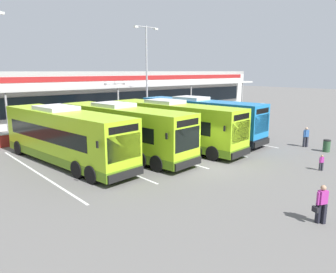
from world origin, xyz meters
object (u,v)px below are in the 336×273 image
(coach_bus_centre, at_px, (174,125))
(pedestrian_child, at_px, (322,162))
(coach_bus_leftmost, at_px, (65,137))
(litter_bin, at_px, (327,146))
(coach_bus_right_centre, at_px, (199,119))
(lamp_post_centre, at_px, (147,69))
(coach_bus_left_centre, at_px, (123,131))
(pedestrian_with_handbag, at_px, (322,203))
(pedestrian_in_dark_coat, at_px, (306,136))

(coach_bus_centre, xyz_separation_m, pedestrian_child, (2.59, -10.66, -1.24))
(coach_bus_leftmost, relative_size, litter_bin, 13.27)
(coach_bus_right_centre, xyz_separation_m, lamp_post_centre, (1.92, 10.05, 4.50))
(coach_bus_left_centre, relative_size, pedestrian_with_handbag, 7.62)
(coach_bus_right_centre, bearing_deg, coach_bus_leftmost, 177.59)
(lamp_post_centre, bearing_deg, coach_bus_left_centre, -135.01)
(pedestrian_with_handbag, distance_m, lamp_post_centre, 27.26)
(coach_bus_left_centre, bearing_deg, pedestrian_child, -58.15)
(coach_bus_left_centre, relative_size, pedestrian_in_dark_coat, 7.62)
(coach_bus_centre, height_order, pedestrian_in_dark_coat, coach_bus_centre)
(coach_bus_leftmost, xyz_separation_m, lamp_post_centre, (14.30, 9.53, 4.50))
(pedestrian_in_dark_coat, xyz_separation_m, litter_bin, (-0.35, -1.81, -0.41))
(coach_bus_right_centre, xyz_separation_m, pedestrian_with_handbag, (-8.47, -14.56, -0.93))
(litter_bin, bearing_deg, coach_bus_left_centre, 141.90)
(pedestrian_in_dark_coat, bearing_deg, coach_bus_left_centre, 148.34)
(coach_bus_right_centre, bearing_deg, lamp_post_centre, 79.16)
(lamp_post_centre, bearing_deg, coach_bus_right_centre, -100.84)
(pedestrian_with_handbag, relative_size, pedestrian_child, 1.61)
(pedestrian_with_handbag, distance_m, pedestrian_child, 7.78)
(coach_bus_right_centre, xyz_separation_m, pedestrian_child, (-1.31, -11.53, -1.24))
(lamp_post_centre, xyz_separation_m, litter_bin, (1.87, -19.78, -5.82))
(coach_bus_left_centre, bearing_deg, pedestrian_with_handbag, -90.51)
(coach_bus_leftmost, height_order, coach_bus_left_centre, same)
(coach_bus_centre, relative_size, lamp_post_centre, 1.12)
(coach_bus_left_centre, height_order, coach_bus_right_centre, same)
(pedestrian_with_handbag, distance_m, litter_bin, 13.19)
(pedestrian_with_handbag, xyz_separation_m, lamp_post_centre, (10.39, 24.61, 5.43))
(coach_bus_left_centre, bearing_deg, pedestrian_in_dark_coat, -31.66)
(coach_bus_right_centre, distance_m, pedestrian_child, 11.67)
(coach_bus_centre, relative_size, litter_bin, 13.27)
(litter_bin, bearing_deg, pedestrian_with_handbag, -158.47)
(coach_bus_right_centre, relative_size, litter_bin, 13.27)
(coach_bus_leftmost, bearing_deg, pedestrian_in_dark_coat, -27.04)
(coach_bus_left_centre, xyz_separation_m, litter_bin, (12.13, -9.51, -1.32))
(coach_bus_right_centre, relative_size, pedestrian_with_handbag, 7.62)
(coach_bus_right_centre, height_order, pedestrian_with_handbag, coach_bus_right_centre)
(pedestrian_child, xyz_separation_m, lamp_post_centre, (3.24, 21.58, 5.75))
(lamp_post_centre, distance_m, litter_bin, 20.70)
(coach_bus_right_centre, bearing_deg, litter_bin, -68.70)
(coach_bus_right_centre, bearing_deg, coach_bus_left_centre, -178.54)
(pedestrian_with_handbag, relative_size, pedestrian_in_dark_coat, 1.00)
(coach_bus_leftmost, height_order, pedestrian_in_dark_coat, coach_bus_leftmost)
(litter_bin, bearing_deg, coach_bus_centre, 130.95)
(coach_bus_leftmost, relative_size, coach_bus_left_centre, 1.00)
(lamp_post_centre, bearing_deg, pedestrian_in_dark_coat, -82.95)
(coach_bus_left_centre, distance_m, pedestrian_child, 13.38)
(coach_bus_centre, xyz_separation_m, pedestrian_in_dark_coat, (8.05, -7.05, -0.91))
(coach_bus_left_centre, xyz_separation_m, coach_bus_right_centre, (8.34, 0.21, 0.00))
(coach_bus_left_centre, distance_m, lamp_post_centre, 15.20)
(coach_bus_centre, xyz_separation_m, coach_bus_right_centre, (3.90, 0.86, 0.00))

